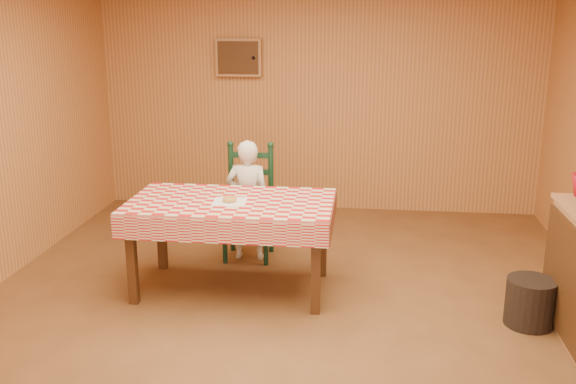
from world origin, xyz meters
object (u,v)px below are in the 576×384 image
object	(u,v)px
ladder_chair	(249,204)
storage_bin	(530,302)
dining_table	(231,210)
seated_child	(248,200)

from	to	relation	value
ladder_chair	storage_bin	bearing A→B (deg)	-26.63
ladder_chair	storage_bin	xyz separation A→B (m)	(2.30, -1.15, -0.33)
ladder_chair	storage_bin	world-z (taller)	ladder_chair
dining_table	ladder_chair	world-z (taller)	ladder_chair
storage_bin	ladder_chair	bearing A→B (deg)	153.37
ladder_chair	seated_child	size ratio (longest dim) A/B	0.96
ladder_chair	storage_bin	size ratio (longest dim) A/B	3.04
ladder_chair	seated_child	bearing A→B (deg)	-90.00
dining_table	storage_bin	xyz separation A→B (m)	(2.30, -0.37, -0.51)
seated_child	storage_bin	xyz separation A→B (m)	(2.30, -1.10, -0.38)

